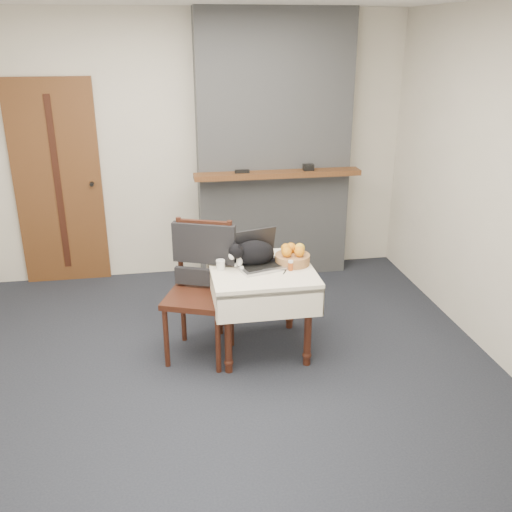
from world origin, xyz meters
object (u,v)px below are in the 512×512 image
(cat, at_px, (254,253))
(cream_jar, at_px, (221,265))
(laptop, at_px, (258,257))
(chair, at_px, (202,271))
(fruit_basket, at_px, (292,256))
(side_table, at_px, (261,281))
(pill_bottle, at_px, (291,265))
(door, at_px, (58,184))

(cat, relative_size, cream_jar, 6.20)
(laptop, relative_size, chair, 0.41)
(cat, height_order, fruit_basket, cat)
(chair, bearing_deg, side_table, 12.18)
(cat, bearing_deg, fruit_basket, -27.92)
(laptop, height_order, pill_bottle, laptop)
(cat, bearing_deg, cream_jar, 165.93)
(laptop, height_order, cat, laptop)
(pill_bottle, bearing_deg, cream_jar, 168.63)
(pill_bottle, height_order, chair, chair)
(laptop, distance_m, cream_jar, 0.30)
(laptop, xyz_separation_m, pill_bottle, (0.22, -0.15, -0.03))
(pill_bottle, height_order, fruit_basket, fruit_basket)
(side_table, bearing_deg, cat, 124.72)
(door, xyz_separation_m, pill_bottle, (1.90, -1.79, -0.26))
(laptop, height_order, chair, chair)
(door, distance_m, pill_bottle, 2.63)
(pill_bottle, distance_m, fruit_basket, 0.14)
(door, height_order, cream_jar, door)
(cream_jar, height_order, fruit_basket, fruit_basket)
(fruit_basket, bearing_deg, cat, 176.21)
(side_table, xyz_separation_m, cat, (-0.04, 0.06, 0.21))
(pill_bottle, xyz_separation_m, chair, (-0.66, 0.16, -0.06))
(side_table, bearing_deg, chair, 170.83)
(side_table, xyz_separation_m, cream_jar, (-0.31, 0.01, 0.15))
(door, xyz_separation_m, laptop, (1.68, -1.64, -0.23))
(side_table, distance_m, pill_bottle, 0.27)
(door, bearing_deg, cat, -44.70)
(side_table, height_order, chair, chair)
(cat, height_order, cream_jar, cat)
(cream_jar, bearing_deg, door, 129.46)
(door, distance_m, laptop, 2.36)
(cat, xyz_separation_m, fruit_basket, (0.29, -0.02, -0.04))
(door, bearing_deg, fruit_basket, -40.38)
(side_table, xyz_separation_m, laptop, (-0.01, 0.06, 0.18))
(chair, bearing_deg, cream_jar, -1.23)
(laptop, bearing_deg, cat, 157.77)
(cat, distance_m, fruit_basket, 0.30)
(cream_jar, height_order, pill_bottle, pill_bottle)
(door, xyz_separation_m, cream_jar, (1.39, -1.69, -0.26))
(cream_jar, xyz_separation_m, chair, (-0.14, 0.06, -0.06))
(laptop, distance_m, fruit_basket, 0.26)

